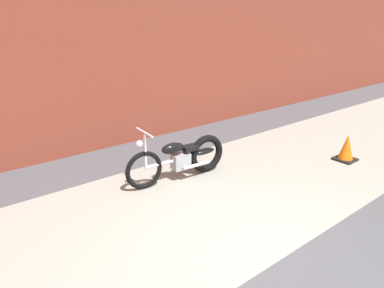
% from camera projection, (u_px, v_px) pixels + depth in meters
% --- Properties ---
extents(ground_plane, '(80.00, 80.00, 0.00)m').
position_uv_depth(ground_plane, '(273.00, 265.00, 4.22)').
color(ground_plane, '#47474C').
extents(sidewalk_slab, '(36.00, 3.50, 0.01)m').
position_uv_depth(sidewalk_slab, '(183.00, 207.00, 5.50)').
color(sidewalk_slab, gray).
rests_on(sidewalk_slab, ground).
extents(brick_building_wall, '(36.00, 0.50, 5.60)m').
position_uv_depth(brick_building_wall, '(78.00, 17.00, 7.09)').
color(brick_building_wall, brown).
rests_on(brick_building_wall, ground).
extents(motorcycle_black, '(2.01, 0.58, 1.03)m').
position_uv_depth(motorcycle_black, '(184.00, 157.00, 6.40)').
color(motorcycle_black, black).
rests_on(motorcycle_black, ground).
extents(traffic_cone, '(0.40, 0.40, 0.55)m').
position_uv_depth(traffic_cone, '(346.00, 149.00, 7.24)').
color(traffic_cone, orange).
rests_on(traffic_cone, ground).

